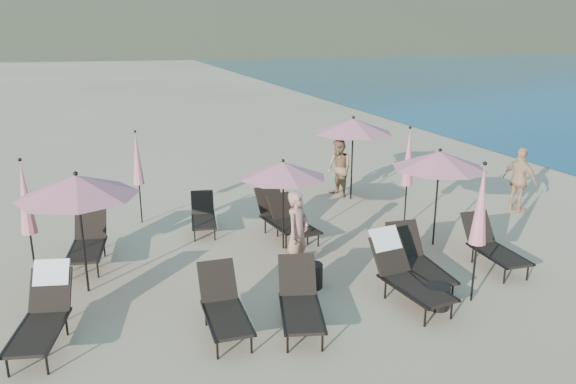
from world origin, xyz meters
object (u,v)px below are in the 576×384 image
object	(u,v)px
umbrella_closed_3	(137,159)
lounger_6	(88,241)
lounger_4	(417,260)
umbrella_open_3	(353,126)
umbrella_closed_0	(481,206)
side_table_1	(437,297)
lounger_3	(405,271)
side_table_0	(312,276)
beachgoer_a	(298,233)
umbrella_open_1	(283,170)
umbrella_closed_1	(408,158)
lounger_2	(300,301)
lounger_1	(224,306)
umbrella_closed_2	(25,199)
lounger_9	(280,216)
lounger_0	(43,311)
umbrella_open_0	(77,186)
umbrella_open_2	(439,160)
lounger_8	(292,221)
lounger_5	(492,246)
beachgoer_c	(520,180)
beachgoer_b	(339,169)
lounger_7	(203,215)

from	to	relation	value
umbrella_closed_3	lounger_6	bearing A→B (deg)	-120.69
lounger_4	umbrella_open_3	bearing A→B (deg)	81.45
umbrella_closed_0	side_table_1	bearing A→B (deg)	-179.42
lounger_3	lounger_6	distance (m)	6.50
side_table_0	beachgoer_a	world-z (taller)	beachgoer_a
umbrella_open_1	umbrella_closed_1	distance (m)	3.31
lounger_2	umbrella_closed_1	xyz separation A→B (m)	(4.14, 3.58, 1.29)
lounger_1	lounger_3	size ratio (longest dim) A/B	0.88
lounger_4	beachgoer_a	distance (m)	2.37
umbrella_open_3	umbrella_closed_0	size ratio (longest dim) A/B	0.92
umbrella_closed_2	lounger_9	bearing A→B (deg)	10.62
lounger_0	lounger_1	distance (m)	2.79
lounger_3	lounger_9	distance (m)	3.99
umbrella_open_0	umbrella_open_2	size ratio (longest dim) A/B	1.04
umbrella_closed_0	umbrella_open_2	bearing A→B (deg)	70.67
lounger_6	umbrella_closed_0	world-z (taller)	umbrella_closed_0
lounger_8	lounger_5	bearing A→B (deg)	-50.77
lounger_5	beachgoer_c	distance (m)	4.09
lounger_0	lounger_3	size ratio (longest dim) A/B	0.98
lounger_1	umbrella_open_0	xyz separation A→B (m)	(-2.08, 2.25, 1.61)
lounger_6	umbrella_closed_3	bearing A→B (deg)	68.20
beachgoer_b	umbrella_open_0	bearing A→B (deg)	-73.07
umbrella_closed_1	beachgoer_a	size ratio (longest dim) A/B	1.47
umbrella_open_0	umbrella_closed_1	world-z (taller)	umbrella_closed_1
lounger_2	umbrella_open_0	xyz separation A→B (m)	(-3.30, 2.52, 1.60)
umbrella_closed_0	beachgoer_a	distance (m)	3.49
lounger_5	lounger_6	distance (m)	8.39
umbrella_closed_3	umbrella_closed_2	bearing A→B (deg)	-127.03
side_table_1	beachgoer_a	bearing A→B (deg)	129.55
lounger_6	umbrella_closed_1	xyz separation A→B (m)	(7.39, -0.35, 1.28)
lounger_8	side_table_1	size ratio (longest dim) A/B	3.84
lounger_9	beachgoer_c	xyz separation A→B (m)	(6.54, -0.47, 0.40)
lounger_9	beachgoer_c	bearing A→B (deg)	-11.62
lounger_7	beachgoer_b	distance (m)	4.55
lounger_4	umbrella_open_2	size ratio (longest dim) A/B	0.82
lounger_9	lounger_1	bearing A→B (deg)	-128.46
lounger_4	umbrella_closed_2	bearing A→B (deg)	165.34
umbrella_closed_1	lounger_6	bearing A→B (deg)	177.32
lounger_8	umbrella_open_0	distance (m)	5.00
lounger_1	umbrella_closed_2	world-z (taller)	umbrella_closed_2
lounger_3	umbrella_open_1	distance (m)	3.52
umbrella_open_1	beachgoer_c	bearing A→B (deg)	2.99
umbrella_closed_2	lounger_5	bearing A→B (deg)	-13.99
lounger_8	beachgoer_a	xyz separation A→B (m)	(-0.56, -1.84, 0.42)
lounger_9	umbrella_open_1	bearing A→B (deg)	-112.41
lounger_8	beachgoer_a	size ratio (longest dim) A/B	0.99
lounger_4	lounger_6	bearing A→B (deg)	155.93
lounger_3	lounger_6	bearing A→B (deg)	139.10
beachgoer_c	umbrella_closed_2	bearing A→B (deg)	80.26
umbrella_closed_2	lounger_7	bearing A→B (deg)	27.49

